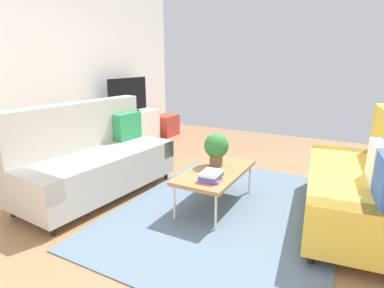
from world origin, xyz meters
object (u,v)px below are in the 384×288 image
at_px(couch_beige, 95,159).
at_px(tv, 128,96).
at_px(tv_console, 129,130).
at_px(potted_plant, 216,147).
at_px(table_book_0, 211,179).
at_px(bottle_1, 118,112).
at_px(bottle_0, 114,111).
at_px(couch_green, 363,182).
at_px(vase_0, 104,113).
at_px(storage_trunk, 166,125).
at_px(coffee_table, 216,173).

relative_size(couch_beige, tv, 1.96).
bearing_deg(tv_console, potted_plant, -120.00).
bearing_deg(table_book_0, bottle_1, 59.22).
height_order(couch_beige, bottle_0, couch_beige).
relative_size(couch_green, vase_0, 12.80).
distance_m(couch_beige, storage_trunk, 3.17).
distance_m(tv, bottle_1, 0.41).
distance_m(couch_green, tv, 4.10).
distance_m(tv, table_book_0, 3.16).
xyz_separation_m(storage_trunk, vase_0, (-1.68, 0.15, 0.50)).
bearing_deg(bottle_0, bottle_1, 0.00).
bearing_deg(tv_console, couch_beige, -151.26).
distance_m(bottle_0, bottle_1, 0.10).
height_order(tv, bottle_0, tv).
distance_m(potted_plant, bottle_1, 2.60).
xyz_separation_m(couch_green, table_book_0, (-0.58, 1.35, -0.01)).
xyz_separation_m(couch_green, bottle_1, (0.92, 3.85, 0.27)).
relative_size(couch_beige, storage_trunk, 3.76).
bearing_deg(storage_trunk, tv, 175.84).
bearing_deg(vase_0, bottle_0, -29.99).
relative_size(table_book_0, bottle_0, 1.12).
xyz_separation_m(potted_plant, bottle_0, (0.97, 2.37, 0.11)).
distance_m(coffee_table, storage_trunk, 3.55).
relative_size(tv_console, storage_trunk, 2.69).
distance_m(tv_console, bottle_0, 0.60).
distance_m(couch_green, bottle_1, 3.97).
relative_size(couch_green, potted_plant, 5.25).
distance_m(tv_console, storage_trunk, 1.11).
height_order(couch_green, potted_plant, couch_green).
relative_size(tv, potted_plant, 2.65).
relative_size(coffee_table, tv, 1.10).
relative_size(couch_green, table_book_0, 8.27).
relative_size(storage_trunk, bottle_0, 2.42).
distance_m(coffee_table, vase_0, 2.71).
distance_m(couch_green, bottle_0, 3.95).
bearing_deg(potted_plant, vase_0, 71.76).
bearing_deg(tv, coffee_table, -122.04).
height_order(table_book_0, bottle_1, bottle_1).
relative_size(tv, bottle_0, 4.66).
height_order(tv_console, bottle_0, bottle_0).
distance_m(couch_green, vase_0, 4.01).
bearing_deg(vase_0, potted_plant, -108.24).
bearing_deg(couch_beige, couch_green, 107.52).
xyz_separation_m(tv_console, tv, (0.00, -0.02, 0.63)).
bearing_deg(tv_console, storage_trunk, -5.19).
distance_m(tv, bottle_0, 0.47).
distance_m(coffee_table, bottle_1, 2.73).
relative_size(storage_trunk, potted_plant, 1.38).
relative_size(coffee_table, tv_console, 0.79).
xyz_separation_m(couch_beige, potted_plant, (0.52, -1.36, 0.20)).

